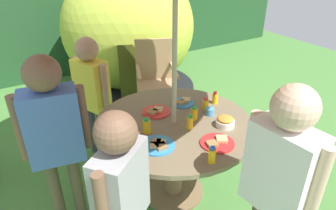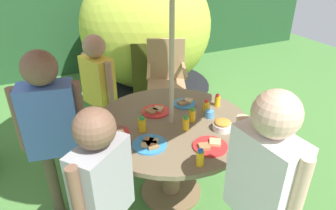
{
  "view_description": "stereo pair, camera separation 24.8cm",
  "coord_description": "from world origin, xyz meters",
  "px_view_note": "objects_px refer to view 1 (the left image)",
  "views": [
    {
      "loc": [
        -1.08,
        -1.69,
        1.97
      ],
      "look_at": [
        0.05,
        0.17,
        0.79
      ],
      "focal_mm": 32.15,
      "sensor_mm": 36.0,
      "label": 1
    },
    {
      "loc": [
        -0.86,
        -1.81,
        1.97
      ],
      "look_at": [
        0.05,
        0.17,
        0.79
      ],
      "focal_mm": 32.15,
      "sensor_mm": 36.0,
      "label": 2
    }
  ],
  "objects_px": {
    "dome_tent": "(129,29)",
    "plate_mid_right": "(119,137)",
    "child_in_white_shirt": "(281,170)",
    "juice_bottle_far_left": "(194,113)",
    "plate_center_back": "(156,111)",
    "child_in_grey_shirt": "(121,187)",
    "plate_mid_left": "(183,102)",
    "garden_table": "(174,140)",
    "child_in_yellow_shirt": "(91,85)",
    "juice_bottle_near_left": "(190,122)",
    "cup_near": "(210,112)",
    "plate_far_right": "(158,145)",
    "juice_bottle_near_right": "(147,126)",
    "juice_bottle_center_front": "(215,98)",
    "juice_bottle_spot_a": "(212,155)",
    "snack_bowl": "(225,122)",
    "plate_back_edge": "(217,143)",
    "juice_bottle_front_edge": "(205,104)",
    "child_in_blue_shirt": "(53,127)",
    "wooden_chair": "(156,78)"
  },
  "relations": [
    {
      "from": "plate_far_right",
      "to": "juice_bottle_far_left",
      "type": "height_order",
      "value": "juice_bottle_far_left"
    },
    {
      "from": "child_in_white_shirt",
      "to": "juice_bottle_far_left",
      "type": "height_order",
      "value": "child_in_white_shirt"
    },
    {
      "from": "wooden_chair",
      "to": "juice_bottle_far_left",
      "type": "distance_m",
      "value": 1.31
    },
    {
      "from": "plate_far_right",
      "to": "juice_bottle_center_front",
      "type": "distance_m",
      "value": 0.8
    },
    {
      "from": "child_in_white_shirt",
      "to": "plate_mid_left",
      "type": "relative_size",
      "value": 7.06
    },
    {
      "from": "juice_bottle_spot_a",
      "to": "plate_back_edge",
      "type": "bearing_deg",
      "value": 40.48
    },
    {
      "from": "plate_back_edge",
      "to": "juice_bottle_spot_a",
      "type": "xyz_separation_m",
      "value": [
        -0.16,
        -0.14,
        0.05
      ]
    },
    {
      "from": "dome_tent",
      "to": "plate_mid_right",
      "type": "distance_m",
      "value": 2.51
    },
    {
      "from": "juice_bottle_near_right",
      "to": "child_in_white_shirt",
      "type": "bearing_deg",
      "value": -69.48
    },
    {
      "from": "dome_tent",
      "to": "cup_near",
      "type": "height_order",
      "value": "dome_tent"
    },
    {
      "from": "child_in_blue_shirt",
      "to": "juice_bottle_spot_a",
      "type": "bearing_deg",
      "value": -30.55
    },
    {
      "from": "juice_bottle_center_front",
      "to": "juice_bottle_spot_a",
      "type": "relative_size",
      "value": 0.91
    },
    {
      "from": "juice_bottle_far_left",
      "to": "plate_center_back",
      "type": "bearing_deg",
      "value": 129.53
    },
    {
      "from": "child_in_yellow_shirt",
      "to": "plate_mid_right",
      "type": "relative_size",
      "value": 5.45
    },
    {
      "from": "juice_bottle_near_left",
      "to": "cup_near",
      "type": "relative_size",
      "value": 1.56
    },
    {
      "from": "child_in_white_shirt",
      "to": "plate_center_back",
      "type": "height_order",
      "value": "child_in_white_shirt"
    },
    {
      "from": "juice_bottle_center_front",
      "to": "juice_bottle_front_edge",
      "type": "relative_size",
      "value": 1.03
    },
    {
      "from": "child_in_grey_shirt",
      "to": "plate_mid_right",
      "type": "distance_m",
      "value": 0.6
    },
    {
      "from": "snack_bowl",
      "to": "juice_bottle_near_right",
      "type": "distance_m",
      "value": 0.6
    },
    {
      "from": "plate_center_back",
      "to": "plate_back_edge",
      "type": "height_order",
      "value": "same"
    },
    {
      "from": "dome_tent",
      "to": "child_in_white_shirt",
      "type": "xyz_separation_m",
      "value": [
        -0.57,
        -3.19,
        0.01
      ]
    },
    {
      "from": "child_in_blue_shirt",
      "to": "juice_bottle_center_front",
      "type": "relative_size",
      "value": 12.87
    },
    {
      "from": "juice_bottle_spot_a",
      "to": "snack_bowl",
      "type": "bearing_deg",
      "value": 38.73
    },
    {
      "from": "juice_bottle_near_left",
      "to": "cup_near",
      "type": "height_order",
      "value": "juice_bottle_near_left"
    },
    {
      "from": "child_in_grey_shirt",
      "to": "plate_mid_right",
      "type": "relative_size",
      "value": 5.58
    },
    {
      "from": "dome_tent",
      "to": "juice_bottle_near_right",
      "type": "bearing_deg",
      "value": -96.21
    },
    {
      "from": "garden_table",
      "to": "child_in_yellow_shirt",
      "type": "bearing_deg",
      "value": 112.65
    },
    {
      "from": "child_in_blue_shirt",
      "to": "plate_mid_left",
      "type": "distance_m",
      "value": 1.1
    },
    {
      "from": "juice_bottle_front_edge",
      "to": "dome_tent",
      "type": "bearing_deg",
      "value": 81.65
    },
    {
      "from": "dome_tent",
      "to": "juice_bottle_spot_a",
      "type": "xyz_separation_m",
      "value": [
        -0.72,
        -2.79,
        -0.09
      ]
    },
    {
      "from": "plate_mid_right",
      "to": "juice_bottle_spot_a",
      "type": "distance_m",
      "value": 0.69
    },
    {
      "from": "child_in_blue_shirt",
      "to": "dome_tent",
      "type": "bearing_deg",
      "value": 64.58
    },
    {
      "from": "plate_center_back",
      "to": "juice_bottle_spot_a",
      "type": "height_order",
      "value": "juice_bottle_spot_a"
    },
    {
      "from": "plate_center_back",
      "to": "cup_near",
      "type": "bearing_deg",
      "value": -35.49
    },
    {
      "from": "plate_far_right",
      "to": "juice_bottle_far_left",
      "type": "xyz_separation_m",
      "value": [
        0.42,
        0.16,
        0.04
      ]
    },
    {
      "from": "wooden_chair",
      "to": "snack_bowl",
      "type": "relative_size",
      "value": 6.91
    },
    {
      "from": "child_in_blue_shirt",
      "to": "cup_near",
      "type": "xyz_separation_m",
      "value": [
        1.17,
        -0.21,
        -0.12
      ]
    },
    {
      "from": "child_in_yellow_shirt",
      "to": "juice_bottle_front_edge",
      "type": "xyz_separation_m",
      "value": [
        0.7,
        -0.84,
        -0.02
      ]
    },
    {
      "from": "plate_back_edge",
      "to": "child_in_blue_shirt",
      "type": "bearing_deg",
      "value": 149.72
    },
    {
      "from": "snack_bowl",
      "to": "juice_bottle_near_right",
      "type": "relative_size",
      "value": 1.24
    },
    {
      "from": "dome_tent",
      "to": "juice_bottle_center_front",
      "type": "relative_size",
      "value": 21.84
    },
    {
      "from": "child_in_blue_shirt",
      "to": "juice_bottle_near_left",
      "type": "xyz_separation_m",
      "value": [
        0.91,
        -0.3,
        -0.1
      ]
    },
    {
      "from": "juice_bottle_near_right",
      "to": "plate_center_back",
      "type": "bearing_deg",
      "value": 48.0
    },
    {
      "from": "garden_table",
      "to": "child_in_yellow_shirt",
      "type": "distance_m",
      "value": 0.98
    },
    {
      "from": "wooden_chair",
      "to": "juice_bottle_near_right",
      "type": "distance_m",
      "value": 1.44
    },
    {
      "from": "garden_table",
      "to": "plate_back_edge",
      "type": "bearing_deg",
      "value": -75.48
    },
    {
      "from": "dome_tent",
      "to": "plate_mid_left",
      "type": "bearing_deg",
      "value": -86.36
    },
    {
      "from": "garden_table",
      "to": "juice_bottle_near_right",
      "type": "bearing_deg",
      "value": -176.21
    },
    {
      "from": "snack_bowl",
      "to": "plate_far_right",
      "type": "bearing_deg",
      "value": 176.18
    },
    {
      "from": "child_in_grey_shirt",
      "to": "child_in_yellow_shirt",
      "type": "bearing_deg",
      "value": 39.25
    }
  ]
}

